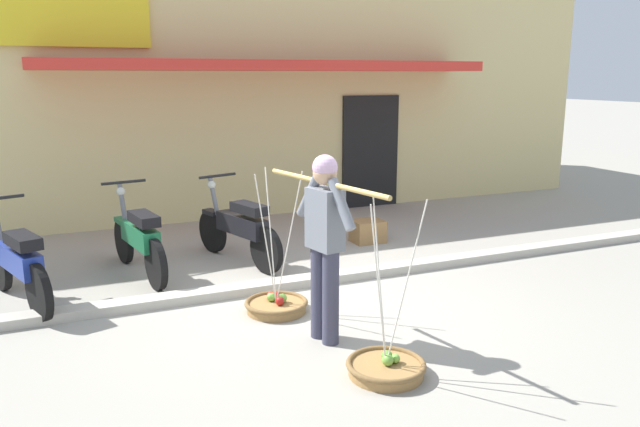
# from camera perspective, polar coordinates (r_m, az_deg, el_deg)

# --- Properties ---
(ground_plane) EXTENTS (90.00, 90.00, 0.00)m
(ground_plane) POSITION_cam_1_polar(r_m,az_deg,el_deg) (6.53, -0.01, -8.57)
(ground_plane) COLOR #9E998C
(sidewalk_curb) EXTENTS (20.00, 0.24, 0.10)m
(sidewalk_curb) POSITION_cam_1_polar(r_m,az_deg,el_deg) (7.12, -2.25, -6.31)
(sidewalk_curb) COLOR #BAB4A5
(sidewalk_curb) RESTS_ON ground
(fruit_vendor) EXTENTS (0.40, 1.65, 1.70)m
(fruit_vendor) POSITION_cam_1_polar(r_m,az_deg,el_deg) (5.45, 0.44, -2.07)
(fruit_vendor) COLOR #38384C
(fruit_vendor) RESTS_ON ground
(fruit_basket_left_side) EXTENTS (0.65, 0.65, 1.45)m
(fruit_basket_left_side) POSITION_cam_1_polar(r_m,az_deg,el_deg) (6.40, -4.04, -8.32)
(fruit_basket_left_side) COLOR #9E7542
(fruit_basket_left_side) RESTS_ON ground
(fruit_basket_right_side) EXTENTS (0.65, 0.65, 1.45)m
(fruit_basket_right_side) POSITION_cam_1_polar(r_m,az_deg,el_deg) (5.15, 6.09, -13.80)
(fruit_basket_right_side) COLOR #9E7542
(fruit_basket_right_side) RESTS_ON ground
(motorcycle_nearest_shop) EXTENTS (0.74, 1.75, 1.09)m
(motorcycle_nearest_shop) POSITION_cam_1_polar(r_m,az_deg,el_deg) (7.15, -26.00, -4.16)
(motorcycle_nearest_shop) COLOR black
(motorcycle_nearest_shop) RESTS_ON ground
(motorcycle_second_in_row) EXTENTS (0.55, 1.81, 1.09)m
(motorcycle_second_in_row) POSITION_cam_1_polar(r_m,az_deg,el_deg) (7.68, -16.30, -2.27)
(motorcycle_second_in_row) COLOR black
(motorcycle_second_in_row) RESTS_ON ground
(motorcycle_third_in_row) EXTENTS (0.70, 1.76, 1.09)m
(motorcycle_third_in_row) POSITION_cam_1_polar(r_m,az_deg,el_deg) (7.95, -7.44, -1.36)
(motorcycle_third_in_row) COLOR black
(motorcycle_third_in_row) RESTS_ON ground
(storefront_building) EXTENTS (13.00, 6.00, 4.20)m
(storefront_building) POSITION_cam_1_polar(r_m,az_deg,el_deg) (12.85, -8.55, 11.35)
(storefront_building) COLOR #DBC684
(storefront_building) RESTS_ON ground
(wooden_crate) EXTENTS (0.44, 0.36, 0.32)m
(wooden_crate) POSITION_cam_1_polar(r_m,az_deg,el_deg) (8.95, 4.40, -1.63)
(wooden_crate) COLOR olive
(wooden_crate) RESTS_ON ground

